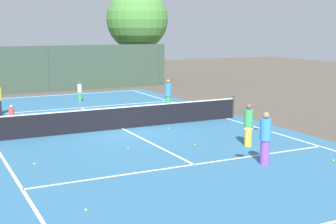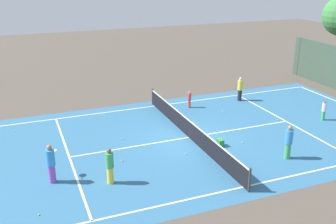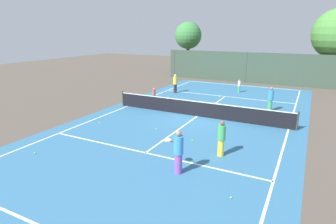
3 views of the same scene
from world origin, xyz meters
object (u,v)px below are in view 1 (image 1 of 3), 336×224
at_px(tennis_ball_5, 333,161).
at_px(tennis_ball_0, 169,128).
at_px(player_3, 168,95).
at_px(player_1, 265,138).
at_px(tennis_ball_1, 195,145).
at_px(ball_crate, 145,118).
at_px(tennis_ball_4, 76,109).
at_px(tennis_ball_2, 168,120).
at_px(tennis_ball_7, 40,120).
at_px(player_4, 80,91).
at_px(player_0, 12,117).
at_px(tennis_ball_3, 86,210).
at_px(tennis_ball_9, 138,117).
at_px(tennis_ball_6, 35,164).
at_px(player_5, 248,125).
at_px(tennis_ball_8, 128,148).

bearing_deg(tennis_ball_5, tennis_ball_0, 109.92).
relative_size(player_3, tennis_ball_0, 25.75).
bearing_deg(player_1, tennis_ball_1, 102.82).
distance_m(ball_crate, tennis_ball_4, 5.36).
bearing_deg(player_3, tennis_ball_2, -117.31).
xyz_separation_m(tennis_ball_5, tennis_ball_7, (-7.25, 11.84, 0.00)).
height_order(tennis_ball_0, tennis_ball_5, same).
height_order(player_4, ball_crate, player_4).
relative_size(player_1, tennis_ball_4, 26.59).
bearing_deg(tennis_ball_2, player_4, 104.51).
bearing_deg(player_4, player_0, -127.39).
height_order(player_3, tennis_ball_3, player_3).
height_order(tennis_ball_1, tennis_ball_3, same).
bearing_deg(tennis_ball_7, tennis_ball_9, -16.69).
distance_m(tennis_ball_2, tennis_ball_4, 6.06).
relative_size(player_0, tennis_ball_6, 16.74).
bearing_deg(player_1, tennis_ball_4, 100.37).
height_order(player_0, tennis_ball_2, player_0).
relative_size(player_3, tennis_ball_2, 25.75).
distance_m(ball_crate, tennis_ball_1, 5.17).
distance_m(player_1, tennis_ball_3, 6.69).
bearing_deg(ball_crate, tennis_ball_3, -121.32).
bearing_deg(tennis_ball_6, player_5, -7.74).
xyz_separation_m(player_5, tennis_ball_9, (-1.39, 7.41, -0.80)).
relative_size(player_0, ball_crate, 2.59).
relative_size(tennis_ball_0, tennis_ball_9, 1.00).
relative_size(tennis_ball_1, tennis_ball_3, 1.00).
bearing_deg(player_5, tennis_ball_7, 124.17).
distance_m(tennis_ball_2, tennis_ball_8, 5.65).
distance_m(player_3, tennis_ball_5, 11.58).
bearing_deg(player_1, tennis_ball_2, 86.20).
xyz_separation_m(player_1, player_5, (1.00, 2.29, -0.07)).
height_order(player_3, player_4, player_3).
bearing_deg(ball_crate, tennis_ball_5, -72.93).
bearing_deg(tennis_ball_0, tennis_ball_6, -154.81).
height_order(player_3, tennis_ball_6, player_3).
height_order(tennis_ball_3, tennis_ball_6, same).
bearing_deg(tennis_ball_0, tennis_ball_1, -98.20).
relative_size(ball_crate, tennis_ball_3, 6.45).
relative_size(player_0, player_5, 0.68).
bearing_deg(tennis_ball_7, ball_crate, -30.64).
distance_m(tennis_ball_5, tennis_ball_8, 7.27).
height_order(player_0, ball_crate, player_0).
relative_size(tennis_ball_3, tennis_ball_6, 1.00).
distance_m(player_5, tennis_ball_4, 11.71).
relative_size(player_0, tennis_ball_7, 16.74).
xyz_separation_m(player_4, tennis_ball_7, (-3.47, -4.93, -0.59)).
height_order(tennis_ball_3, tennis_ball_5, same).
xyz_separation_m(ball_crate, tennis_ball_8, (-2.69, -4.49, -0.15)).
distance_m(tennis_ball_1, tennis_ball_6, 6.03).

